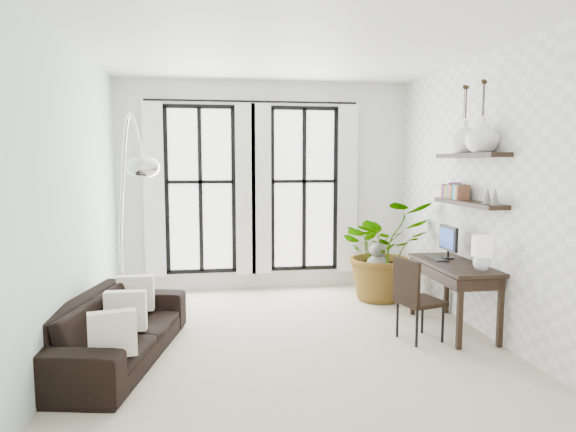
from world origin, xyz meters
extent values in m
plane|color=beige|center=(0.00, 0.00, 0.00)|extent=(5.00, 5.00, 0.00)
plane|color=white|center=(0.00, 0.00, 3.20)|extent=(5.00, 5.00, 0.00)
plane|color=silver|center=(-2.25, 0.00, 1.60)|extent=(0.00, 5.00, 5.00)
plane|color=white|center=(2.25, 0.00, 1.60)|extent=(0.00, 5.00, 5.00)
plane|color=white|center=(0.00, 2.50, 1.60)|extent=(4.50, 0.00, 4.50)
cube|color=white|center=(-1.00, 2.47, 1.55)|extent=(1.00, 0.02, 2.50)
cube|color=white|center=(-1.68, 2.37, 1.55)|extent=(0.30, 0.04, 2.60)
cube|color=white|center=(-0.32, 2.37, 1.55)|extent=(0.30, 0.04, 2.60)
cube|color=white|center=(0.60, 2.47, 1.55)|extent=(1.00, 0.02, 2.50)
cube|color=white|center=(-0.08, 2.37, 1.55)|extent=(0.30, 0.04, 2.60)
cube|color=white|center=(1.28, 2.37, 1.55)|extent=(0.30, 0.04, 2.60)
cylinder|color=black|center=(-0.20, 2.38, 2.88)|extent=(3.20, 0.03, 0.03)
cube|color=black|center=(2.11, 0.10, 1.50)|extent=(0.25, 1.30, 0.05)
cube|color=black|center=(2.11, 0.10, 2.05)|extent=(0.25, 1.30, 0.05)
cube|color=#C14B30|center=(2.11, 0.65, 1.61)|extent=(0.16, 0.03, 0.18)
cube|color=#3A31AB|center=(2.11, 0.61, 1.61)|extent=(0.16, 0.03, 0.18)
cube|color=orange|center=(2.11, 0.56, 1.61)|extent=(0.16, 0.03, 0.18)
cube|color=green|center=(2.11, 0.52, 1.61)|extent=(0.16, 0.03, 0.18)
cube|color=#A848A6|center=(2.11, 0.47, 1.61)|extent=(0.16, 0.04, 0.18)
cube|color=#C7832C|center=(2.11, 0.43, 1.61)|extent=(0.16, 0.04, 0.18)
cube|color=#434343|center=(2.11, 0.38, 1.61)|extent=(0.16, 0.04, 0.18)
cube|color=teal|center=(2.11, 0.34, 1.61)|extent=(0.16, 0.04, 0.18)
cube|color=tan|center=(2.11, 0.29, 1.61)|extent=(0.16, 0.04, 0.18)
cube|color=brown|center=(2.11, 0.25, 1.61)|extent=(0.16, 0.04, 0.18)
cone|color=gray|center=(2.11, -0.30, 1.61)|extent=(0.10, 0.10, 0.18)
cone|color=gray|center=(2.11, -0.45, 1.61)|extent=(0.10, 0.10, 0.18)
imported|color=black|center=(-1.80, -0.28, 0.32)|extent=(1.28, 2.33, 0.64)
cube|color=white|center=(-1.70, -0.98, 0.50)|extent=(0.40, 0.12, 0.40)
cube|color=white|center=(-1.70, -0.28, 0.50)|extent=(0.40, 0.12, 0.40)
cube|color=white|center=(-1.70, 0.42, 0.50)|extent=(0.40, 0.12, 0.40)
imported|color=#2D7228|center=(1.58, 1.55, 0.72)|extent=(1.43, 1.27, 1.44)
cube|color=black|center=(1.95, 0.10, 0.78)|extent=(0.57, 1.36, 0.04)
cube|color=black|center=(1.93, 0.10, 0.69)|extent=(0.52, 1.30, 0.13)
cube|color=black|center=(1.72, -0.52, 0.39)|extent=(0.05, 0.05, 0.75)
cube|color=black|center=(2.18, -0.52, 0.39)|extent=(0.05, 0.05, 0.75)
cube|color=black|center=(1.72, 0.73, 0.39)|extent=(0.05, 0.05, 0.75)
cube|color=black|center=(2.18, 0.73, 0.39)|extent=(0.05, 0.05, 0.75)
cube|color=black|center=(2.00, 0.36, 1.05)|extent=(0.04, 0.42, 0.30)
cube|color=navy|center=(1.98, 0.36, 1.05)|extent=(0.00, 0.36, 0.24)
cube|color=black|center=(1.85, 0.36, 0.81)|extent=(0.15, 0.40, 0.02)
sphere|color=silver|center=(2.00, -0.42, 0.89)|extent=(0.18, 0.18, 0.18)
cylinder|color=white|center=(2.00, -0.42, 1.08)|extent=(0.22, 0.22, 0.22)
cube|color=black|center=(1.43, -0.17, 0.44)|extent=(0.53, 0.53, 0.05)
cube|color=black|center=(1.25, -0.22, 0.68)|extent=(0.15, 0.43, 0.48)
cylinder|color=black|center=(1.26, -0.34, 0.20)|extent=(0.03, 0.03, 0.41)
cylinder|color=black|center=(1.61, -0.34, 0.20)|extent=(0.03, 0.03, 0.41)
cylinder|color=black|center=(1.26, 0.01, 0.20)|extent=(0.03, 0.03, 0.41)
cylinder|color=black|center=(1.61, 0.01, 0.20)|extent=(0.03, 0.03, 0.41)
cylinder|color=silver|center=(-1.90, 0.74, 0.05)|extent=(0.37, 0.37, 0.10)
cylinder|color=silver|center=(-1.90, 0.74, 0.57)|extent=(0.04, 0.04, 1.04)
ellipsoid|color=silver|center=(-1.50, -0.23, 1.92)|extent=(0.33, 0.33, 0.22)
cylinder|color=gray|center=(1.53, 1.61, 0.07)|extent=(0.45, 0.45, 0.14)
ellipsoid|color=gray|center=(1.53, 1.61, 0.39)|extent=(0.41, 0.41, 0.50)
sphere|color=gray|center=(1.53, 1.61, 0.70)|extent=(0.23, 0.23, 0.23)
imported|color=white|center=(2.11, -0.15, 2.27)|extent=(0.37, 0.37, 0.38)
imported|color=white|center=(2.11, 0.25, 2.27)|extent=(0.37, 0.37, 0.38)
camera|label=1|loc=(-0.84, -5.43, 1.97)|focal=32.00mm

